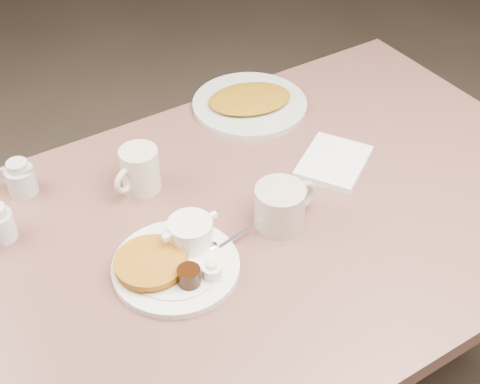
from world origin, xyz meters
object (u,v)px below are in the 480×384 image
main_plate (175,258)px  coffee_mug_near (281,205)px  coffee_mug_far (139,170)px  creamer_right (20,178)px  hash_plate (250,103)px  diner_table (245,278)px

main_plate → coffee_mug_near: coffee_mug_near is taller
main_plate → coffee_mug_far: bearing=79.6°
main_plate → coffee_mug_far: coffee_mug_far is taller
creamer_right → hash_plate: creamer_right is taller
main_plate → coffee_mug_near: size_ratio=2.05×
diner_table → hash_plate: 0.46m
main_plate → diner_table: bearing=9.4°
coffee_mug_near → hash_plate: (0.18, 0.39, -0.03)m
coffee_mug_near → coffee_mug_far: 0.32m
diner_table → main_plate: bearing=-170.6°
coffee_mug_far → creamer_right: bearing=150.2°
hash_plate → coffee_mug_far: bearing=-159.6°
coffee_mug_near → hash_plate: bearing=65.7°
coffee_mug_near → hash_plate: size_ratio=0.42×
diner_table → hash_plate: (0.24, 0.35, 0.18)m
diner_table → hash_plate: size_ratio=4.22×
creamer_right → coffee_mug_far: bearing=-29.8°
hash_plate → diner_table: bearing=-124.1°
diner_table → main_plate: (-0.18, -0.03, 0.19)m
diner_table → creamer_right: (-0.35, 0.34, 0.21)m
creamer_right → hash_plate: 0.59m
coffee_mug_near → creamer_right: 0.56m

